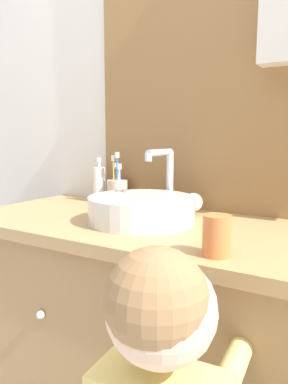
{
  "coord_description": "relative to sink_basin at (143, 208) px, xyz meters",
  "views": [
    {
      "loc": [
        0.42,
        -0.64,
        1.1
      ],
      "look_at": [
        -0.13,
        0.27,
        0.94
      ],
      "focal_mm": 35.0,
      "sensor_mm": 36.0,
      "label": 1
    }
  ],
  "objects": [
    {
      "name": "wall_back",
      "position": [
        0.18,
        0.31,
        0.4
      ],
      "size": [
        3.2,
        0.18,
        2.5
      ],
      "color": "silver",
      "rests_on": "ground_plane"
    },
    {
      "name": "vanity_counter",
      "position": [
        0.16,
        0.01,
        -0.46
      ],
      "size": [
        1.49,
        0.56,
        0.84
      ],
      "color": "#A37A4C",
      "rests_on": "ground_plane"
    },
    {
      "name": "sink_basin",
      "position": [
        0.0,
        0.0,
        0.0
      ],
      "size": [
        0.32,
        0.38,
        0.22
      ],
      "color": "silver",
      "rests_on": "vanity_counter"
    },
    {
      "name": "toothbrush_holder",
      "position": [
        -0.25,
        0.21,
        0.01
      ],
      "size": [
        0.08,
        0.08,
        0.2
      ],
      "color": "beige",
      "rests_on": "vanity_counter"
    },
    {
      "name": "soap_dispenser",
      "position": [
        -0.33,
        0.21,
        0.03
      ],
      "size": [
        0.05,
        0.05,
        0.18
      ],
      "color": "white",
      "rests_on": "vanity_counter"
    },
    {
      "name": "drinking_cup",
      "position": [
        0.31,
        -0.2,
        0.0
      ],
      "size": [
        0.06,
        0.06,
        0.09
      ],
      "primitive_type": "cylinder",
      "color": "orange",
      "rests_on": "vanity_counter"
    }
  ]
}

